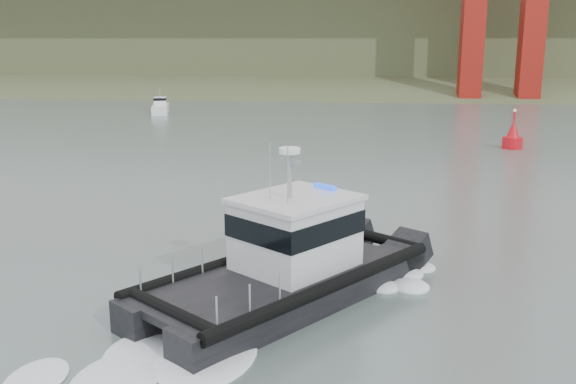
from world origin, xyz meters
name	(u,v)px	position (x,y,z in m)	size (l,w,h in m)	color
ground	(276,321)	(0.00, 0.00, 0.00)	(400.00, 400.00, 0.00)	#52625D
headlands	(347,46)	(0.00, 125.50, 7.05)	(500.00, 105.36, 27.12)	#3C4829
patrol_boat	(289,260)	(0.20, 1.95, 1.34)	(9.89, 11.16, 5.34)	black
motorboat	(160,107)	(-20.67, 55.31, 0.74)	(3.03, 5.65, 2.96)	white
nav_buoy	(513,138)	(14.85, 34.14, 0.88)	(1.62, 1.62, 3.37)	red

